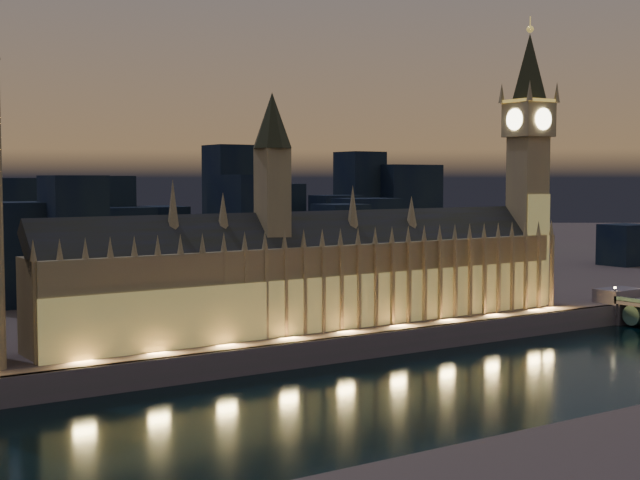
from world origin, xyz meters
TOP-DOWN VIEW (x-y plane):
  - ground_plane at (0.00, 0.00)m, footprint 2000.00×2000.00m
  - embankment_wall at (0.00, 41.00)m, footprint 2000.00×2.50m
  - palace_of_westminster at (10.16, 61.74)m, footprint 202.00×24.86m
  - elizabeth_tower at (108.00, 61.93)m, footprint 18.00×18.00m
  - city_backdrop at (30.34, 248.64)m, footprint 480.81×215.63m

SIDE VIEW (x-z plane):
  - ground_plane at x=0.00m, z-range 0.00..0.00m
  - embankment_wall at x=0.00m, z-range 0.00..8.00m
  - palace_of_westminster at x=10.16m, z-range -12.63..65.37m
  - city_backdrop at x=30.34m, z-range -10.85..73.19m
  - elizabeth_tower at x=108.00m, z-range 14.62..128.24m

